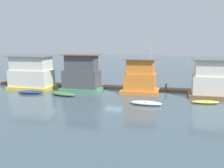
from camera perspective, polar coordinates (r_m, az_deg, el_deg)
The scene contains 11 objects.
ground_plane at distance 36.30m, azimuth 0.38°, elevation -1.92°, with size 200.00×200.00×0.00m, color #475B66.
dock_walkway at distance 39.48m, azimuth 1.54°, elevation -0.74°, with size 42.40×1.77×0.30m, color brown.
houseboat_yellow at distance 40.64m, azimuth -17.93°, elevation 2.30°, with size 6.71×4.03×5.14m.
houseboat_green at distance 37.40m, azimuth -6.95°, elevation 2.13°, with size 5.84×3.60×5.46m.
houseboat_orange at distance 35.69m, azimuth 6.46°, elevation 1.34°, with size 5.23×4.01×6.95m.
houseboat_brown at distance 35.43m, azimuth 21.72°, elevation 0.78°, with size 5.69×3.97×5.05m.
dinghy_navy at distance 37.18m, azimuth -18.11°, elevation -1.76°, with size 3.81×2.01×0.46m.
dinghy_green at distance 34.77m, azimuth -11.14°, elevation -2.19°, with size 4.24×2.32×0.52m.
dinghy_white at distance 29.46m, azimuth 7.79°, elevation -4.31°, with size 3.79×1.48×0.48m.
dinghy_yellow at distance 31.89m, azimuth 20.55°, elevation -3.86°, with size 3.39×1.61×0.37m.
mooring_post_centre at distance 37.39m, azimuth 12.24°, elevation -0.83°, with size 0.28×0.28×1.23m, color brown.
Camera 1 is at (8.38, -34.54, 7.37)m, focal length 40.00 mm.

